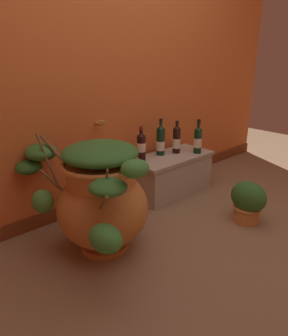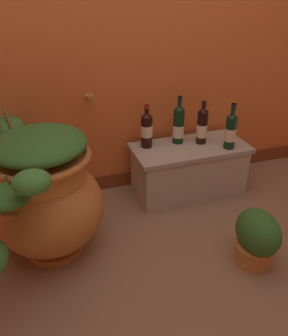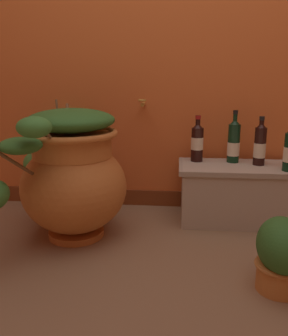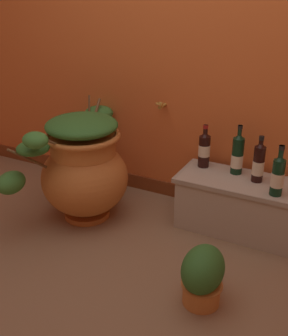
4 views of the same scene
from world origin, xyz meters
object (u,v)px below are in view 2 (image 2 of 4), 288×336
wine_bottle_middle (179,124)px  terracotta_urn (44,194)px  wine_bottle_back (147,129)px  wine_bottle_right (231,130)px  potted_shrub (257,238)px  wine_bottle_left (202,125)px

wine_bottle_middle → terracotta_urn: bearing=-157.0°
terracotta_urn → wine_bottle_middle: (0.96, 0.41, 0.12)m
wine_bottle_back → wine_bottle_right: bearing=-20.5°
terracotta_urn → wine_bottle_right: bearing=9.7°
wine_bottle_middle → potted_shrub: bearing=-83.5°
wine_bottle_left → wine_bottle_back: (-0.39, 0.06, 0.00)m
wine_bottle_middle → potted_shrub: (0.10, -0.88, -0.33)m
wine_bottle_right → wine_bottle_back: size_ratio=1.05×
terracotta_urn → wine_bottle_middle: terracotta_urn is taller
wine_bottle_left → wine_bottle_back: wine_bottle_left is taller
wine_bottle_left → potted_shrub: size_ratio=0.91×
wine_bottle_right → wine_bottle_back: (-0.53, 0.20, 0.00)m
terracotta_urn → potted_shrub: 1.18m
wine_bottle_left → wine_bottle_back: 0.39m
wine_bottle_left → wine_bottle_right: (0.15, -0.14, -0.00)m
terracotta_urn → wine_bottle_left: bearing=17.4°
wine_bottle_left → potted_shrub: wine_bottle_left is taller
wine_bottle_right → potted_shrub: bearing=-106.4°
wine_bottle_left → wine_bottle_right: bearing=-42.8°
wine_bottle_right → potted_shrub: wine_bottle_right is taller
wine_bottle_left → potted_shrub: (-0.05, -0.82, -0.33)m
wine_bottle_back → potted_shrub: size_ratio=0.90×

